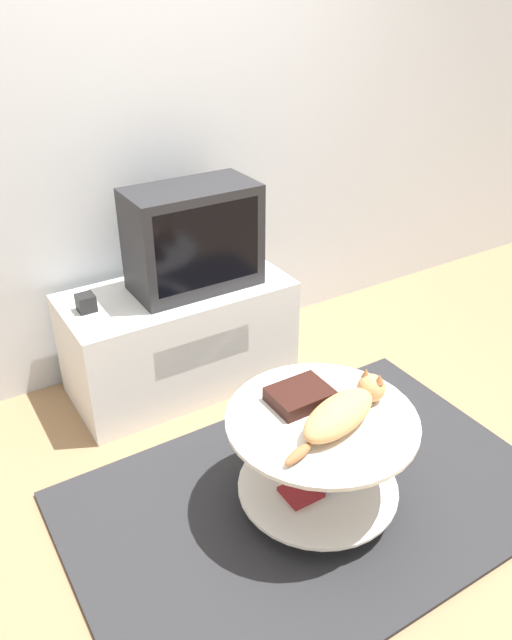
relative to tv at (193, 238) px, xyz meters
name	(u,v)px	position (x,y,z in m)	size (l,w,h in m)	color
ground_plane	(311,501)	(-0.02, -1.08, -0.83)	(12.00, 12.00, 0.00)	#93704C
wall_back	(150,127)	(-0.02, 0.38, 0.47)	(8.00, 0.05, 2.60)	silver
rug	(311,499)	(-0.02, -1.08, -0.82)	(2.01, 1.31, 0.02)	#28282B
tv_stand	(180,337)	(-0.10, 0.02, -0.55)	(1.16, 0.56, 0.57)	silver
tv	(193,238)	(0.00, 0.00, 0.00)	(0.64, 0.33, 0.52)	#232326
speaker	(86,303)	(-0.56, 0.04, -0.22)	(0.08, 0.08, 0.08)	black
coffee_table	(320,452)	(-0.02, -1.11, -0.53)	(0.76, 0.76, 0.46)	#B2B2B7
dvd_box	(300,396)	(-0.04, -0.99, -0.32)	(0.24, 0.19, 0.06)	black
cat	(344,410)	(0.03, -1.18, -0.30)	(0.58, 0.27, 0.14)	tan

